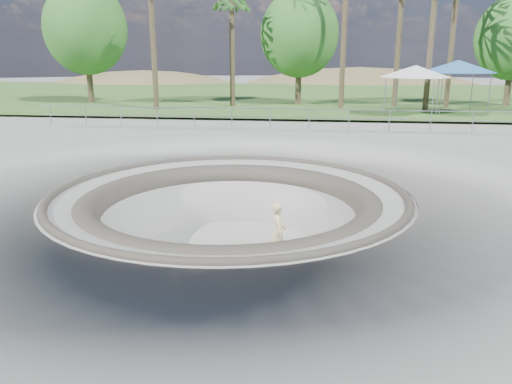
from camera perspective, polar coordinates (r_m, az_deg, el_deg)
ground at (r=14.37m, az=-3.06°, el=-0.10°), size 180.00×180.00×0.00m
skate_bowl at (r=14.96m, az=-2.96°, el=-6.87°), size 14.00×14.00×4.10m
grass_strip at (r=47.82m, az=4.24°, el=11.02°), size 180.00×36.00×0.12m
distant_hills at (r=71.63m, az=8.16°, el=6.52°), size 103.20×45.00×28.60m
safety_railing at (r=25.93m, az=1.63°, el=8.43°), size 25.00×0.06×1.03m
skateboard at (r=14.29m, az=2.51°, el=-8.00°), size 0.81×0.44×0.08m
skater at (r=13.96m, az=2.55°, el=-4.65°), size 0.55×0.71×1.74m
canopy_white at (r=32.14m, az=17.75°, el=12.98°), size 5.46×5.46×2.96m
canopy_blue at (r=34.54m, az=22.11°, el=13.14°), size 6.44×6.44×3.26m
palm_b at (r=36.64m, az=-2.81°, el=20.86°), size 2.60×2.60×8.41m
bushy_tree_left at (r=41.11m, az=-18.93°, el=17.24°), size 6.20×5.63×8.94m
bushy_tree_mid at (r=38.26m, az=4.98°, el=17.51°), size 5.71×5.20×8.24m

